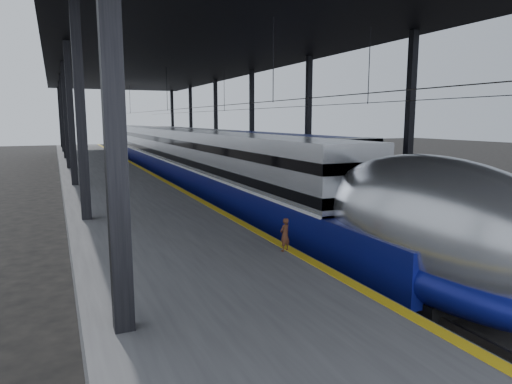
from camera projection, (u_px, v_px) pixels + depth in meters
ground at (284, 263)px, 15.18m from camera, size 160.00×160.00×0.00m
platform at (108, 181)px, 31.78m from camera, size 6.00×80.00×1.00m
yellow_strip at (148, 172)px, 32.82m from camera, size 0.30×80.00×0.01m
rails at (217, 181)px, 35.03m from camera, size 6.52×80.00×0.16m
canopy at (180, 57)px, 32.58m from camera, size 18.00×75.00×9.47m
tgv_train at (174, 155)px, 36.66m from camera, size 2.77×65.20×3.98m
second_train at (199, 147)px, 47.23m from camera, size 2.76×56.05×3.80m
child at (285, 235)px, 12.97m from camera, size 0.41×0.35×0.96m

